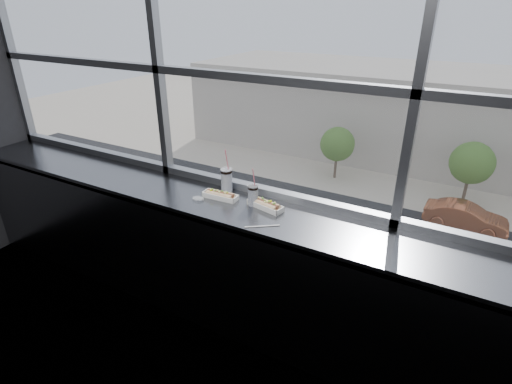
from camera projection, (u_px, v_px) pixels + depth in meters
The scene contains 21 objects.
wall_back_lower at pixel (265, 252), 3.42m from camera, with size 6.00×6.00×0.00m, color black.
window_glass at pixel (269, 33), 2.69m from camera, with size 6.00×6.00×0.00m, color silver.
window_mullions at pixel (268, 33), 2.67m from camera, with size 6.00×0.08×2.40m, color gray, non-canonical shape.
counter at pixel (249, 212), 2.98m from camera, with size 6.00×0.55×0.06m, color slate.
counter_fascia at pixel (232, 287), 3.00m from camera, with size 6.00×0.04×1.04m, color slate.
hotdog_tray_left at pixel (220, 195), 3.11m from camera, with size 0.29×0.11×0.07m.
hotdog_tray_right at pixel (265, 205), 2.96m from camera, with size 0.31×0.16×0.07m.
soda_cup_left at pixel (227, 179), 3.21m from camera, with size 0.10×0.10×0.36m.
soda_cup_right at pixel (253, 194), 2.98m from camera, with size 0.08×0.08×0.30m.
loose_straw at pixel (262, 226), 2.72m from camera, with size 0.01×0.01×0.24m, color white.
wrapper at pixel (198, 198), 3.09m from camera, with size 0.10×0.07×0.02m, color silver.
plaza_ground at pixel (454, 142), 42.70m from camera, with size 120.00×120.00×0.00m, color beige.
street_asphalt at pixel (418, 249), 24.14m from camera, with size 80.00×10.00×0.06m, color black.
far_sidewalk at pixel (435, 198), 30.46m from camera, with size 80.00×6.00×0.04m, color beige.
far_building at pixel (458, 117), 36.65m from camera, with size 50.00×14.00×8.00m, color #ADA498.
car_far_b at pixel (466, 213), 25.85m from camera, with size 6.66×2.78×2.22m, color #B15631.
car_near_a at pixel (205, 213), 26.23m from camera, with size 5.68×2.37×1.89m, color silver.
car_near_c at pixel (380, 262), 21.22m from camera, with size 5.61×2.34×1.87m, color #AC3028.
car_near_b at pixel (288, 237), 23.59m from camera, with size 5.50×2.29×1.83m, color black.
tree_left at pixel (337, 144), 32.72m from camera, with size 2.83×2.83×4.43m.
tree_center at pixel (472, 163), 28.27m from camera, with size 3.04×3.04×4.75m.
Camera 1 is at (1.33, -1.04, 2.48)m, focal length 28.00 mm.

